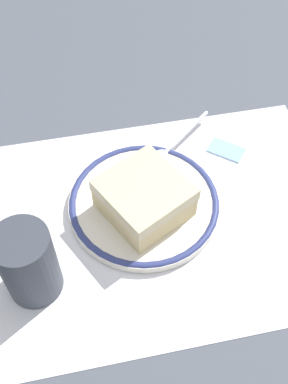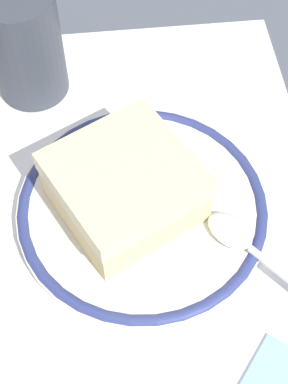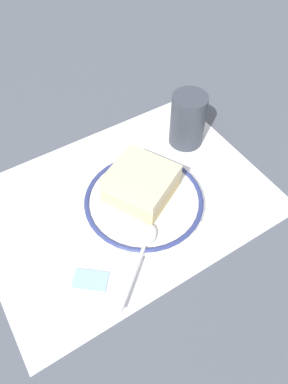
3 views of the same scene
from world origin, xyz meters
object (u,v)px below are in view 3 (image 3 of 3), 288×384
(cake_slice, at_px, (141,184))
(sugar_packet, at_px, (90,279))
(plate, at_px, (144,201))
(cup, at_px, (187,123))
(spoon, at_px, (144,246))

(cake_slice, relative_size, sugar_packet, 2.61)
(plate, relative_size, cup, 1.95)
(cup, height_order, sugar_packet, cup)
(plate, height_order, cake_slice, cake_slice)
(plate, xyz_separation_m, sugar_packet, (-0.14, -0.07, -0.00))
(plate, distance_m, spoon, 0.09)
(plate, xyz_separation_m, spoon, (-0.05, -0.08, 0.01))
(plate, bearing_deg, sugar_packet, -151.80)
(cup, xyz_separation_m, sugar_packet, (-0.28, -0.16, -0.04))
(cup, distance_m, sugar_packet, 0.33)
(plate, height_order, spoon, spoon)
(spoon, bearing_deg, cup, 39.58)
(cake_slice, distance_m, cup, 0.16)
(plate, distance_m, cup, 0.17)
(plate, relative_size, sugar_packet, 3.96)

